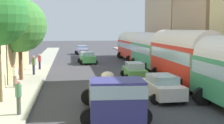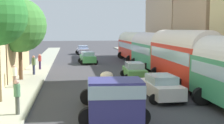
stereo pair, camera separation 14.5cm
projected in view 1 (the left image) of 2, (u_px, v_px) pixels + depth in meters
name	position (u px, v px, depth m)	size (l,w,h in m)	color
ground_plane	(105.00, 67.00, 34.46)	(154.00, 154.00, 0.00)	#3A393E
sidewalk_left	(39.00, 68.00, 33.44)	(2.50, 70.00, 0.14)	#9DA08C
sidewalk_right	(167.00, 66.00, 35.48)	(2.50, 70.00, 0.14)	gray
building_right_2	(211.00, 29.00, 33.16)	(6.24, 9.19, 8.51)	tan
building_right_3	(172.00, 22.00, 44.30)	(5.13, 13.08, 10.40)	tan
parked_bus_1	(182.00, 54.00, 23.54)	(3.24, 9.88, 4.22)	red
parked_bus_2	(151.00, 49.00, 32.42)	(3.32, 8.28, 3.92)	#3B9569
parked_bus_3	(133.00, 45.00, 41.28)	(3.34, 9.71, 3.87)	red
cargo_truck_0	(114.00, 96.00, 14.62)	(3.38, 7.05, 2.17)	navy
car_0	(87.00, 58.00, 37.83)	(2.37, 3.77, 1.49)	#44994E
car_1	(82.00, 50.00, 51.89)	(2.46, 4.20, 1.49)	silver
car_2	(162.00, 87.00, 18.83)	(2.38, 4.09, 1.50)	silver
car_3	(135.00, 70.00, 26.46)	(2.27, 4.04, 1.43)	#559D49
pedestrian_0	(18.00, 96.00, 14.90)	(0.44, 0.44, 1.85)	#464B43
pedestrian_1	(40.00, 61.00, 31.56)	(0.47, 0.47, 1.74)	#2E1C3E
pedestrian_2	(15.00, 75.00, 21.90)	(0.50, 0.50, 1.75)	#7B6256
pedestrian_3	(34.00, 64.00, 27.95)	(0.45, 0.45, 1.88)	#2A2F49
roadside_tree_2	(19.00, 25.00, 24.83)	(4.39, 4.39, 6.77)	brown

